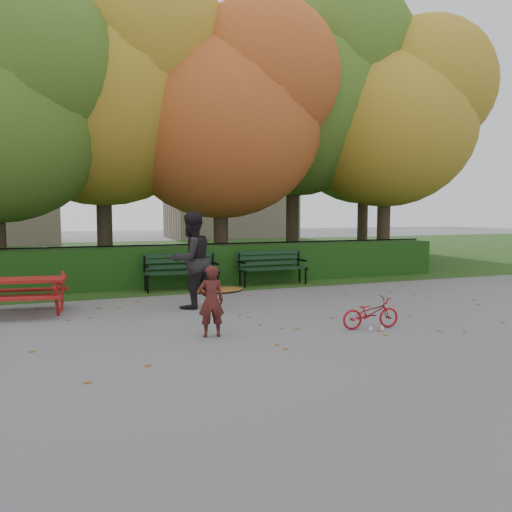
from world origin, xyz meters
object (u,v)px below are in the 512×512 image
object	(u,v)px
tree_e	(398,115)
bicycle	(371,313)
picnic_table	(20,287)
adult	(191,260)
tree_b	(115,88)
tree_g	(374,129)
bench_left	(181,269)
tree_d	(307,90)
bench_right	(272,265)
tree_a	(4,103)
child	(211,301)
tree_c	(233,112)

from	to	relation	value
tree_e	bicycle	bearing A→B (deg)	-129.18
picnic_table	adult	xyz separation A→B (m)	(3.11, -0.47, 0.43)
adult	bicycle	size ratio (longest dim) A/B	1.95
tree_b	adult	size ratio (longest dim) A/B	4.61
tree_g	bench_left	size ratio (longest dim) A/B	4.75
tree_d	tree_b	bearing A→B (deg)	-175.62
tree_b	bench_right	bearing A→B (deg)	-40.67
picnic_table	tree_e	bearing A→B (deg)	26.83
tree_a	tree_d	distance (m)	9.33
tree_e	child	size ratio (longest dim) A/B	7.49
tree_a	bench_right	bearing A→B (deg)	-16.61
tree_a	tree_e	bearing A→B (deg)	0.94
tree_e	bench_right	distance (m)	7.38
bicycle	tree_d	bearing A→B (deg)	-14.06
tree_d	picnic_table	xyz separation A→B (m)	(-8.61, -5.41, -5.46)
tree_c	tree_e	xyz separation A→B (m)	(5.69, -0.19, 0.26)
tree_e	bicycle	distance (m)	10.47
tree_b	bicycle	distance (m)	10.15
tree_a	tree_d	world-z (taller)	tree_d
tree_d	bicycle	world-z (taller)	tree_d
picnic_table	child	world-z (taller)	child
tree_e	bench_right	bearing A→B (deg)	-159.13
bicycle	tree_a	bearing A→B (deg)	46.15
bench_right	tree_d	bearing A→B (deg)	51.77
bench_left	tree_e	bearing A→B (deg)	14.81
tree_g	bench_right	xyz separation A→B (m)	(-7.23, -6.06, -4.85)
picnic_table	tree_c	bearing A→B (deg)	44.16
tree_g	bench_left	xyz separation A→B (m)	(-9.63, -6.06, -4.85)
tree_b	tree_c	xyz separation A→B (m)	(3.28, -0.78, -0.58)
bench_right	tree_a	bearing A→B (deg)	163.39
tree_g	bench_right	bearing A→B (deg)	-140.05
tree_a	picnic_table	world-z (taller)	tree_a
child	adult	bearing A→B (deg)	-89.44
child	bench_right	bearing A→B (deg)	-115.08
tree_d	bench_right	xyz separation A→B (m)	(-2.78, -3.53, -5.46)
tree_a	tree_d	size ratio (longest dim) A/B	0.78
tree_a	bench_left	bearing A→B (deg)	-25.76
bench_left	child	size ratio (longest dim) A/B	1.65
bench_left	bicycle	size ratio (longest dim) A/B	1.84
tree_g	picnic_table	size ratio (longest dim) A/B	4.96
tree_d	bicycle	xyz separation A→B (m)	(-3.23, -8.66, -5.72)
tree_g	bench_left	world-z (taller)	tree_g
child	adult	distance (m)	2.41
tree_e	adult	xyz separation A→B (m)	(-8.14, -4.42, -4.13)
tree_e	bench_left	xyz separation A→B (m)	(-7.82, -2.07, -4.56)
bench_right	tree_b	bearing A→B (deg)	139.33
child	tree_a	bearing A→B (deg)	-56.00
tree_d	bench_right	world-z (taller)	tree_d
tree_a	bench_right	world-z (taller)	tree_a
tree_a	tree_b	size ratio (longest dim) A/B	0.85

